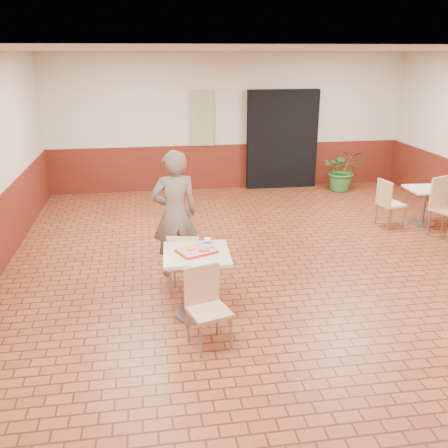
{
  "coord_description": "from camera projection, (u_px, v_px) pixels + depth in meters",
  "views": [
    {
      "loc": [
        -1.85,
        -6.05,
        2.99
      ],
      "look_at": [
        -0.94,
        -0.25,
        0.95
      ],
      "focal_mm": 40.0,
      "sensor_mm": 36.0,
      "label": 1
    }
  ],
  "objects": [
    {
      "name": "promo_poster",
      "position": [
        202.0,
        118.0,
        10.89
      ],
      "size": [
        0.5,
        0.03,
        1.2
      ],
      "primitive_type": "cube",
      "color": "gray",
      "rests_on": "wainscot_band"
    },
    {
      "name": "second_table",
      "position": [
        425.0,
        200.0,
        8.98
      ],
      "size": [
        0.64,
        0.64,
        0.67
      ],
      "rotation": [
        0.0,
        0.0,
        -0.03
      ],
      "color": "beige",
      "rests_on": "ground"
    },
    {
      "name": "customer",
      "position": [
        175.0,
        214.0,
        6.81
      ],
      "size": [
        0.7,
        0.51,
        1.77
      ],
      "primitive_type": "imported",
      "rotation": [
        0.0,
        0.0,
        3.28
      ],
      "color": "#6D5C54",
      "rests_on": "ground"
    },
    {
      "name": "chair_second_left",
      "position": [
        388.0,
        201.0,
        8.84
      ],
      "size": [
        0.47,
        0.47,
        0.86
      ],
      "rotation": [
        0.0,
        0.0,
        1.78
      ],
      "color": "#E2C888",
      "rests_on": "ground"
    },
    {
      "name": "wainscot_band",
      "position": [
        290.0,
        246.0,
        6.73
      ],
      "size": [
        8.0,
        10.0,
        1.0
      ],
      "color": "#571B10",
      "rests_on": "ground"
    },
    {
      "name": "potted_plant",
      "position": [
        343.0,
        170.0,
        11.15
      ],
      "size": [
        1.01,
        0.93,
        0.95
      ],
      "primitive_type": "imported",
      "rotation": [
        0.0,
        0.0,
        -0.25
      ],
      "color": "#32732E",
      "rests_on": "ground"
    },
    {
      "name": "paper_cup",
      "position": [
        207.0,
        242.0,
        5.83
      ],
      "size": [
        0.08,
        0.08,
        0.1
      ],
      "rotation": [
        0.0,
        0.0,
        -0.22
      ],
      "color": "white",
      "rests_on": "serving_tray"
    },
    {
      "name": "main_table",
      "position": [
        197.0,
        273.0,
        5.82
      ],
      "size": [
        0.75,
        0.75,
        0.8
      ],
      "rotation": [
        0.0,
        0.0,
        -0.05
      ],
      "color": "beige",
      "rests_on": "ground"
    },
    {
      "name": "corridor_doorway",
      "position": [
        282.0,
        140.0,
        11.26
      ],
      "size": [
        1.6,
        0.22,
        2.2
      ],
      "primitive_type": "cube",
      "color": "black",
      "rests_on": "ground"
    },
    {
      "name": "room_shell",
      "position": [
        293.0,
        174.0,
        6.4
      ],
      "size": [
        8.01,
        10.01,
        3.01
      ],
      "color": "brown",
      "rests_on": "ground"
    },
    {
      "name": "serving_tray",
      "position": [
        196.0,
        251.0,
        5.73
      ],
      "size": [
        0.41,
        0.32,
        0.03
      ],
      "rotation": [
        0.0,
        0.0,
        0.41
      ],
      "color": "#AE180D",
      "rests_on": "main_table"
    },
    {
      "name": "chair_second_front",
      "position": [
        445.0,
        204.0,
        8.38
      ],
      "size": [
        0.6,
        0.6,
        1.01
      ],
      "rotation": [
        0.0,
        0.0,
        0.38
      ],
      "color": "#D4B77F",
      "rests_on": "ground"
    },
    {
      "name": "long_john_donut",
      "position": [
        204.0,
        249.0,
        5.7
      ],
      "size": [
        0.15,
        0.1,
        0.04
      ],
      "rotation": [
        0.0,
        0.0,
        0.26
      ],
      "color": "gold",
      "rests_on": "serving_tray"
    },
    {
      "name": "chair_main_back",
      "position": [
        184.0,
        262.0,
        6.29
      ],
      "size": [
        0.47,
        0.47,
        0.85
      ],
      "rotation": [
        0.0,
        0.0,
        2.93
      ],
      "color": "#DFB586",
      "rests_on": "ground"
    },
    {
      "name": "chair_main_front",
      "position": [
        206.0,
        302.0,
        5.25
      ],
      "size": [
        0.5,
        0.5,
        0.87
      ],
      "rotation": [
        0.0,
        0.0,
        0.3
      ],
      "color": "tan",
      "rests_on": "ground"
    },
    {
      "name": "ring_donut",
      "position": [
        190.0,
        248.0,
        5.75
      ],
      "size": [
        0.14,
        0.14,
        0.03
      ],
      "primitive_type": "torus",
      "rotation": [
        0.0,
        0.0,
        0.38
      ],
      "color": "gold",
      "rests_on": "serving_tray"
    }
  ]
}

